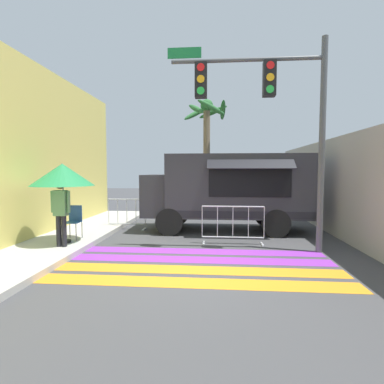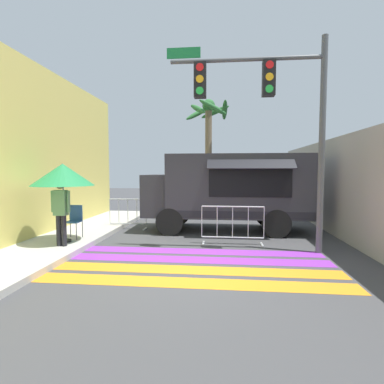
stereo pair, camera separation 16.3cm
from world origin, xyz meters
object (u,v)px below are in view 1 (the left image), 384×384
(barricade_side, at_px, (127,215))
(palm_tree, at_px, (207,133))
(food_truck, at_px, (225,188))
(folding_chair, at_px, (74,218))
(barricade_front, at_px, (233,225))
(patio_umbrella, at_px, (62,175))
(vendor_person, at_px, (61,209))
(traffic_signal_pole, at_px, (270,103))

(barricade_side, xyz_separation_m, palm_tree, (2.85, 3.74, 3.43))
(food_truck, distance_m, folding_chair, 5.19)
(folding_chair, height_order, barricade_front, barricade_front)
(barricade_front, distance_m, barricade_side, 4.28)
(barricade_front, xyz_separation_m, barricade_side, (-3.81, 1.96, -0.02))
(patio_umbrella, bearing_deg, vendor_person, -69.82)
(folding_chair, relative_size, vendor_person, 0.56)
(traffic_signal_pole, height_order, barricade_front, traffic_signal_pole)
(patio_umbrella, relative_size, vendor_person, 1.25)
(food_truck, bearing_deg, traffic_signal_pole, -68.87)
(barricade_side, bearing_deg, vendor_person, -103.88)
(vendor_person, relative_size, barricade_side, 1.26)
(food_truck, bearing_deg, barricade_side, -178.42)
(palm_tree, bearing_deg, barricade_front, -80.40)
(traffic_signal_pole, bearing_deg, food_truck, 111.13)
(food_truck, relative_size, palm_tree, 1.05)
(patio_umbrella, bearing_deg, barricade_front, 9.74)
(traffic_signal_pole, xyz_separation_m, patio_umbrella, (-5.66, -0.12, -1.89))
(food_truck, xyz_separation_m, barricade_front, (0.17, -2.06, -1.00))
(vendor_person, height_order, barricade_front, vendor_person)
(folding_chair, bearing_deg, traffic_signal_pole, 18.56)
(barricade_side, height_order, palm_tree, palm_tree)
(patio_umbrella, relative_size, folding_chair, 2.25)
(traffic_signal_pole, bearing_deg, barricade_front, 141.85)
(barricade_front, relative_size, barricade_side, 1.31)
(food_truck, relative_size, folding_chair, 5.92)
(palm_tree, bearing_deg, food_truck, -77.74)
(barricade_front, bearing_deg, traffic_signal_pole, -38.15)
(food_truck, xyz_separation_m, folding_chair, (-4.56, -2.36, -0.81))
(traffic_signal_pole, bearing_deg, patio_umbrella, -178.82)
(patio_umbrella, height_order, barricade_front, patio_umbrella)
(food_truck, height_order, patio_umbrella, food_truck)
(food_truck, bearing_deg, palm_tree, 102.26)
(patio_umbrella, bearing_deg, food_truck, 32.02)
(food_truck, distance_m, traffic_signal_pole, 3.80)
(traffic_signal_pole, xyz_separation_m, barricade_front, (-0.89, 0.70, -3.39))
(food_truck, xyz_separation_m, palm_tree, (-0.79, 3.64, 2.41))
(patio_umbrella, xyz_separation_m, vendor_person, (0.16, -0.44, -0.89))
(food_truck, height_order, traffic_signal_pole, traffic_signal_pole)
(barricade_side, bearing_deg, patio_umbrella, -109.06)
(patio_umbrella, xyz_separation_m, palm_tree, (3.81, 6.51, 1.92))
(palm_tree, bearing_deg, patio_umbrella, -120.31)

